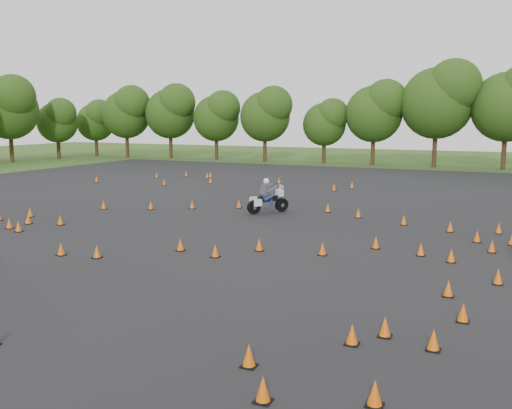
# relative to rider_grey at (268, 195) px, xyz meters

# --- Properties ---
(ground) EXTENTS (140.00, 140.00, 0.00)m
(ground) POSITION_rel_rider_grey_xyz_m (1.50, -8.74, -0.92)
(ground) COLOR #2D5119
(ground) RESTS_ON ground
(asphalt_pad) EXTENTS (62.00, 62.00, 0.00)m
(asphalt_pad) POSITION_rel_rider_grey_xyz_m (1.50, -2.74, -0.92)
(asphalt_pad) COLOR black
(asphalt_pad) RESTS_ON ground
(treeline) EXTENTS (86.96, 32.44, 10.88)m
(treeline) POSITION_rel_rider_grey_xyz_m (3.54, 26.10, 3.67)
(treeline) COLOR #244012
(treeline) RESTS_ON ground
(traffic_cones) EXTENTS (36.03, 33.00, 0.45)m
(traffic_cones) POSITION_rel_rider_grey_xyz_m (1.46, -3.20, -0.69)
(traffic_cones) COLOR #E35C09
(traffic_cones) RESTS_ON asphalt_pad
(rider_grey) EXTENTS (2.00, 2.34, 1.83)m
(rider_grey) POSITION_rel_rider_grey_xyz_m (0.00, 0.00, 0.00)
(rider_grey) COLOR #414248
(rider_grey) RESTS_ON ground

